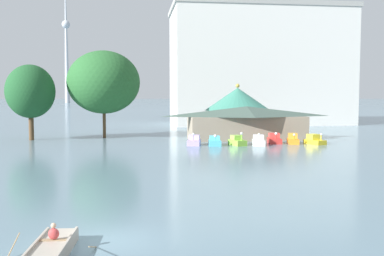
{
  "coord_description": "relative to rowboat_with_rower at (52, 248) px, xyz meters",
  "views": [
    {
      "loc": [
        1.2,
        -19.14,
        6.37
      ],
      "look_at": [
        6.71,
        23.53,
        3.2
      ],
      "focal_mm": 40.79,
      "sensor_mm": 36.0,
      "label": 1
    }
  ],
  "objects": [
    {
      "name": "green_roof_pavilion",
      "position": [
        20.57,
        54.95,
        4.24
      ],
      "size": [
        11.22,
        11.22,
        8.46
      ],
      "color": "brown",
      "rests_on": "ground"
    },
    {
      "name": "distant_broadcast_tower",
      "position": [
        -60.51,
        405.84,
        67.08
      ],
      "size": [
        7.52,
        7.52,
        156.03
      ],
      "color": "#B7BCC6",
      "rests_on": "ground"
    },
    {
      "name": "pedal_boat_cyan",
      "position": [
        13.46,
        37.45,
        0.22
      ],
      "size": [
        1.83,
        3.05,
        1.53
      ],
      "rotation": [
        0.0,
        0.0,
        -1.69
      ],
      "color": "#4CB7CC",
      "rests_on": "ground"
    },
    {
      "name": "pedal_boat_white",
      "position": [
        19.16,
        37.05,
        0.25
      ],
      "size": [
        2.19,
        3.09,
        1.66
      ],
      "rotation": [
        0.0,
        0.0,
        -1.8
      ],
      "color": "white",
      "rests_on": "ground"
    },
    {
      "name": "boathouse",
      "position": [
        19.49,
        44.62,
        2.27
      ],
      "size": [
        18.15,
        7.01,
        4.85
      ],
      "color": "gray",
      "rests_on": "ground"
    },
    {
      "name": "pedal_boat_lavender",
      "position": [
        10.82,
        37.88,
        0.25
      ],
      "size": [
        2.11,
        2.76,
        1.7
      ],
      "rotation": [
        0.0,
        0.0,
        -1.8
      ],
      "color": "#B299D8",
      "rests_on": "ground"
    },
    {
      "name": "pedal_boat_orange",
      "position": [
        24.16,
        38.02,
        0.27
      ],
      "size": [
        1.84,
        2.9,
        1.47
      ],
      "rotation": [
        0.0,
        0.0,
        -1.79
      ],
      "color": "orange",
      "rests_on": "ground"
    },
    {
      "name": "rowboat_with_rower",
      "position": [
        0.0,
        0.0,
        0.0
      ],
      "size": [
        3.4,
        3.91,
        1.33
      ],
      "rotation": [
        0.0,
        0.0,
        4.64
      ],
      "color": "#ADA393",
      "rests_on": "ground"
    },
    {
      "name": "shoreline_tree_tall_left",
      "position": [
        -11.61,
        47.5,
        6.73
      ],
      "size": [
        6.95,
        6.95,
        10.86
      ],
      "color": "brown",
      "rests_on": "ground"
    },
    {
      "name": "shoreline_tree_mid",
      "position": [
        -1.4,
        49.72,
        8.16
      ],
      "size": [
        10.93,
        10.93,
        13.2
      ],
      "color": "brown",
      "rests_on": "ground"
    },
    {
      "name": "background_building_block",
      "position": [
        31.28,
        79.79,
        12.85
      ],
      "size": [
        39.92,
        18.98,
        26.21
      ],
      "color": "silver",
      "rests_on": "ground"
    },
    {
      "name": "pedal_boat_yellow",
      "position": [
        26.86,
        37.28,
        0.23
      ],
      "size": [
        2.36,
        3.15,
        1.54
      ],
      "rotation": [
        0.0,
        0.0,
        -1.23
      ],
      "color": "yellow",
      "rests_on": "ground"
    },
    {
      "name": "pedal_boat_lime",
      "position": [
        16.35,
        37.11,
        0.25
      ],
      "size": [
        2.08,
        2.83,
        1.8
      ],
      "rotation": [
        0.0,
        0.0,
        -1.27
      ],
      "color": "#8CCC3F",
      "rests_on": "ground"
    },
    {
      "name": "pedal_boat_red",
      "position": [
        21.87,
        38.85,
        0.27
      ],
      "size": [
        1.93,
        2.91,
        1.6
      ],
      "rotation": [
        0.0,
        0.0,
        -1.7
      ],
      "color": "red",
      "rests_on": "ground"
    },
    {
      "name": "ground_plane",
      "position": [
        2.18,
        1.49,
        -0.28
      ],
      "size": [
        2000.0,
        2000.0,
        0.0
      ],
      "primitive_type": "plane",
      "color": "slate"
    }
  ]
}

